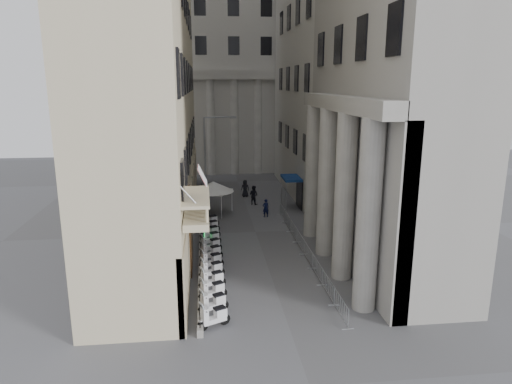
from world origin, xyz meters
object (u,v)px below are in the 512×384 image
scooter_0 (214,327)px  street_lamp (209,159)px  info_kiosk (202,236)px  pedestrian_a (266,208)px  pedestrian_b (254,195)px  security_tent (209,185)px

scooter_0 → street_lamp: (0.12, 17.95, 5.33)m
street_lamp → info_kiosk: 8.03m
info_kiosk → pedestrian_a: (5.56, 7.08, -0.06)m
street_lamp → pedestrian_a: street_lamp is taller
scooter_0 → info_kiosk: (-0.57, 11.31, 0.87)m
street_lamp → pedestrian_b: bearing=30.9°
pedestrian_b → street_lamp: bearing=89.1°
pedestrian_a → security_tent: bearing=-38.9°
street_lamp → info_kiosk: bearing=-113.2°
street_lamp → pedestrian_a: (4.88, 0.43, -4.53)m
security_tent → pedestrian_a: bearing=-24.3°
scooter_0 → info_kiosk: size_ratio=0.87×
street_lamp → pedestrian_b: street_lamp is taller
security_tent → street_lamp: 3.91m
security_tent → street_lamp: size_ratio=0.41×
security_tent → info_kiosk: security_tent is taller
pedestrian_a → pedestrian_b: size_ratio=0.86×
street_lamp → pedestrian_b: 7.76m
street_lamp → pedestrian_a: size_ratio=5.49×
scooter_0 → security_tent: size_ratio=0.41×
scooter_0 → street_lamp: size_ratio=0.17×
info_kiosk → pedestrian_b: bearing=64.6°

